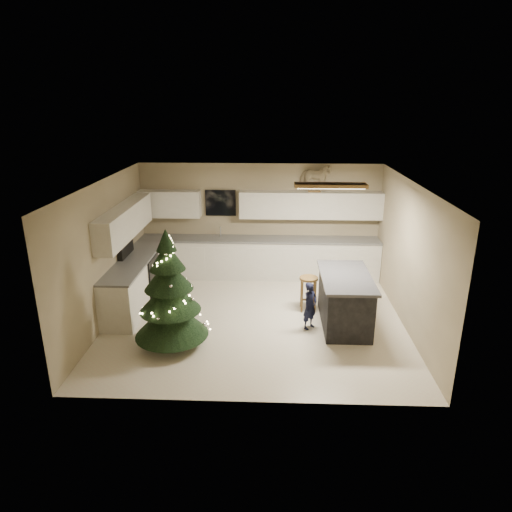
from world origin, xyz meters
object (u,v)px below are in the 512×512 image
at_px(island, 345,300).
at_px(rocking_horse, 315,178).
at_px(bar_stool, 308,285).
at_px(christmas_tree, 170,299).
at_px(toddler, 310,306).

bearing_deg(island, rocking_horse, 99.83).
xyz_separation_m(island, bar_stool, (-0.62, 0.56, 0.04)).
bearing_deg(christmas_tree, bar_stool, 31.02).
bearing_deg(toddler, rocking_horse, 37.17).
height_order(island, rocking_horse, rocking_horse).
distance_m(island, rocking_horse, 3.07).
bearing_deg(bar_stool, christmas_tree, -148.98).
xyz_separation_m(bar_stool, toddler, (-0.02, -0.76, -0.08)).
relative_size(toddler, rocking_horse, 1.19).
distance_m(toddler, rocking_horse, 3.23).
bearing_deg(island, toddler, -162.49).
xyz_separation_m(bar_stool, rocking_horse, (0.20, 1.86, 1.80)).
xyz_separation_m(toddler, rocking_horse, (0.22, 2.63, 1.88)).
bearing_deg(christmas_tree, island, 16.24).
distance_m(christmas_tree, toddler, 2.50).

